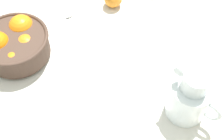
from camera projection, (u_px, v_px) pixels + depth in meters
The scene contains 4 objects.
ground_plane at pixel (118, 79), 96.60cm from camera, with size 136.04×95.30×3.00cm, color silver.
fruit_bowl at pixel (15, 44), 96.00cm from camera, with size 22.22×22.22×11.23cm.
juice_pitcher at pixel (189, 99), 83.05cm from camera, with size 14.23×11.76×18.50cm.
spoon at pixel (61, 21), 108.71cm from camera, with size 11.31×14.28×1.00cm.
Camera 1 is at (3.09, -53.16, 79.17)cm, focal length 48.16 mm.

